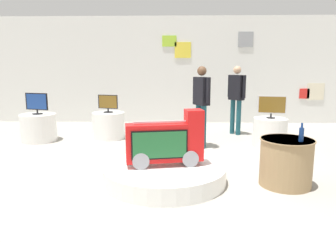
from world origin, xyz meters
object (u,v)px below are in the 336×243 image
tv_on_right_rear (108,103)px  novelty_firetruck_tv (166,143)px  shopper_browsing_near_truck (201,100)px  main_display_pedestal (165,173)px  bottle_on_side_table (301,134)px  side_table_round (286,162)px  tv_on_left_rear (272,105)px  display_pedestal_center_rear (39,128)px  display_pedestal_left_rear (270,133)px  shopper_browsing_rear (236,95)px  display_pedestal_right_rear (109,125)px  tv_on_center_rear (37,103)px

tv_on_right_rear → novelty_firetruck_tv: bearing=-62.6°
shopper_browsing_near_truck → main_display_pedestal: bearing=-108.5°
tv_on_right_rear → bottle_on_side_table: size_ratio=1.88×
bottle_on_side_table → side_table_round: bearing=133.2°
tv_on_right_rear → side_table_round: bearing=-42.5°
tv_on_left_rear → tv_on_right_rear: (-3.72, 0.76, -0.05)m
tv_on_right_rear → tv_on_left_rear: bearing=-11.6°
bottle_on_side_table → tv_on_left_rear: bearing=83.2°
display_pedestal_center_rear → tv_on_left_rear: bearing=-4.7°
novelty_firetruck_tv → display_pedestal_left_rear: novelty_firetruck_tv is taller
shopper_browsing_near_truck → shopper_browsing_rear: 1.71m
novelty_firetruck_tv → shopper_browsing_rear: 3.91m
display_pedestal_right_rear → shopper_browsing_near_truck: bearing=-20.1°
bottle_on_side_table → shopper_browsing_near_truck: (-1.23, 2.37, 0.22)m
display_pedestal_center_rear → side_table_round: side_table_round is taller
tv_on_center_rear → shopper_browsing_near_truck: (3.81, -0.48, 0.12)m
novelty_firetruck_tv → tv_on_center_rear: 4.08m
main_display_pedestal → shopper_browsing_near_truck: shopper_browsing_near_truck is taller
display_pedestal_center_rear → tv_on_right_rear: tv_on_right_rear is taller
display_pedestal_left_rear → side_table_round: (-0.42, -2.27, 0.04)m
tv_on_right_rear → side_table_round: (3.30, -3.02, -0.52)m
tv_on_left_rear → side_table_round: (-0.42, -2.26, -0.56)m
novelty_firetruck_tv → tv_on_center_rear: bearing=140.2°
novelty_firetruck_tv → side_table_round: bearing=-3.2°
main_display_pedestal → shopper_browsing_rear: size_ratio=1.06×
shopper_browsing_near_truck → tv_on_right_rear: bearing=160.0°
display_pedestal_center_rear → bottle_on_side_table: 5.81m
display_pedestal_right_rear → display_pedestal_left_rear: bearing=-11.6°
novelty_firetruck_tv → shopper_browsing_rear: bearing=64.2°
bottle_on_side_table → display_pedestal_left_rear: bearing=83.3°
tv_on_center_rear → shopper_browsing_rear: (4.81, 0.90, 0.12)m
display_pedestal_right_rear → shopper_browsing_rear: size_ratio=0.44×
main_display_pedestal → side_table_round: (1.80, -0.10, 0.23)m
tv_on_center_rear → display_pedestal_right_rear: bearing=11.6°
novelty_firetruck_tv → tv_on_left_rear: bearing=44.5°
display_pedestal_left_rear → tv_on_center_rear: tv_on_center_rear is taller
main_display_pedestal → novelty_firetruck_tv: (0.02, -0.00, 0.48)m
display_pedestal_right_rear → tv_on_right_rear: tv_on_right_rear is taller
main_display_pedestal → side_table_round: size_ratio=2.41×
tv_on_left_rear → side_table_round: bearing=-100.6°
shopper_browsing_rear → novelty_firetruck_tv: bearing=-115.8°
display_pedestal_left_rear → display_pedestal_center_rear: same height
tv_on_right_rear → shopper_browsing_rear: 3.26m
tv_on_right_rear → tv_on_center_rear: bearing=-168.6°
display_pedestal_center_rear → bottle_on_side_table: (5.04, -2.85, 0.49)m
shopper_browsing_near_truck → shopper_browsing_rear: bearing=54.0°
display_pedestal_left_rear → shopper_browsing_rear: (-0.51, 1.34, 0.72)m
main_display_pedestal → display_pedestal_right_rear: (-1.50, 2.93, 0.19)m
novelty_firetruck_tv → shopper_browsing_near_truck: size_ratio=0.68×
tv_on_left_rear → bottle_on_side_table: 2.43m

